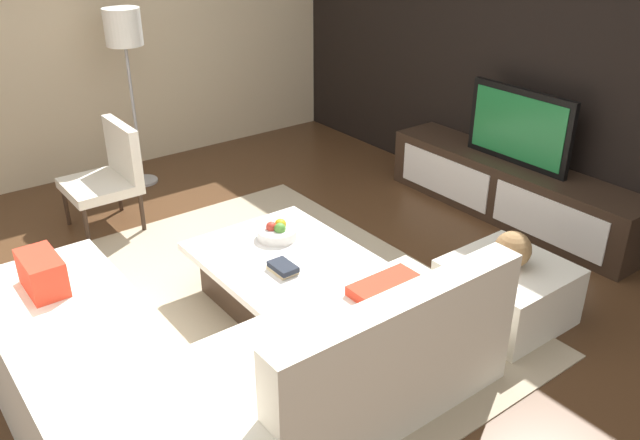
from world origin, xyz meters
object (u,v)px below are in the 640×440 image
(sectional_couch, at_px, (197,366))
(accent_chair_near, at_px, (110,171))
(decorative_ball, at_px, (513,249))
(book_stack, at_px, (283,268))
(television, at_px, (519,127))
(ottoman, at_px, (506,292))
(fruit_bowl, at_px, (277,232))
(floor_lamp, at_px, (124,38))
(coffee_table, at_px, (281,275))
(media_console, at_px, (510,190))

(sectional_couch, relative_size, accent_chair_near, 2.76)
(decorative_ball, distance_m, book_stack, 1.45)
(television, relative_size, decorative_ball, 4.16)
(ottoman, bearing_deg, fruit_bowl, -142.37)
(television, bearing_deg, ottoman, -52.37)
(book_stack, bearing_deg, floor_lamp, 175.68)
(book_stack, bearing_deg, decorative_ball, 54.57)
(sectional_couch, relative_size, ottoman, 3.43)
(sectional_couch, relative_size, coffee_table, 2.26)
(ottoman, xyz_separation_m, decorative_ball, (0.00, 0.00, 0.32))
(television, bearing_deg, accent_chair_near, -124.57)
(accent_chair_near, xyz_separation_m, ottoman, (2.86, 1.51, -0.29))
(media_console, height_order, fruit_bowl, fruit_bowl)
(television, distance_m, decorative_ball, 1.60)
(fruit_bowl, xyz_separation_m, book_stack, (0.40, -0.23, -0.02))
(coffee_table, relative_size, fruit_bowl, 3.79)
(accent_chair_near, bearing_deg, decorative_ball, 22.58)
(television, bearing_deg, fruit_bowl, -97.27)
(accent_chair_near, bearing_deg, sectional_couch, -16.74)
(ottoman, bearing_deg, decorative_ball, 0.00)
(media_console, distance_m, book_stack, 2.43)
(television, relative_size, ottoman, 1.40)
(coffee_table, xyz_separation_m, fruit_bowl, (-0.18, 0.10, 0.22))
(floor_lamp, relative_size, fruit_bowl, 5.83)
(media_console, distance_m, coffee_table, 2.30)
(accent_chair_near, bearing_deg, media_console, 50.10)
(media_console, bearing_deg, fruit_bowl, -97.27)
(sectional_couch, height_order, floor_lamp, floor_lamp)
(media_console, xyz_separation_m, ottoman, (0.96, -1.24, -0.05))
(ottoman, bearing_deg, television, 127.63)
(sectional_couch, relative_size, fruit_bowl, 8.57)
(accent_chair_near, bearing_deg, ottoman, 22.58)
(decorative_ball, relative_size, book_stack, 1.19)
(television, height_order, sectional_couch, television)
(coffee_table, relative_size, accent_chair_near, 1.22)
(decorative_ball, bearing_deg, floor_lamp, -164.79)
(media_console, distance_m, fruit_bowl, 2.22)
(coffee_table, height_order, decorative_ball, decorative_ball)
(television, height_order, fruit_bowl, television)
(television, height_order, accent_chair_near, television)
(media_console, height_order, floor_lamp, floor_lamp)
(television, distance_m, sectional_couch, 3.32)
(sectional_couch, bearing_deg, fruit_bowl, 127.03)
(fruit_bowl, relative_size, decorative_ball, 1.19)
(book_stack, bearing_deg, media_console, 92.80)
(decorative_ball, bearing_deg, coffee_table, -135.06)
(media_console, xyz_separation_m, sectional_couch, (0.51, -3.24, 0.04))
(ottoman, relative_size, book_stack, 3.56)
(television, height_order, book_stack, television)
(coffee_table, height_order, floor_lamp, floor_lamp)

